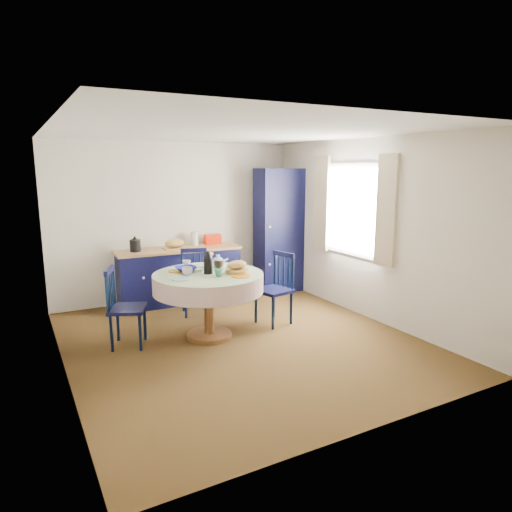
{
  "coord_description": "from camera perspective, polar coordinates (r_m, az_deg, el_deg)",
  "views": [
    {
      "loc": [
        -2.37,
        -4.77,
        2.1
      ],
      "look_at": [
        0.33,
        0.2,
        1.0
      ],
      "focal_mm": 32.0,
      "sensor_mm": 36.0,
      "label": 1
    }
  ],
  "objects": [
    {
      "name": "floor",
      "position": [
        5.73,
        -1.95,
        -10.51
      ],
      "size": [
        4.5,
        4.5,
        0.0
      ],
      "primitive_type": "plane",
      "color": "black",
      "rests_on": "ground"
    },
    {
      "name": "ceiling",
      "position": [
        5.34,
        -2.13,
        15.3
      ],
      "size": [
        4.5,
        4.5,
        0.0
      ],
      "primitive_type": "plane",
      "rotation": [
        3.14,
        0.0,
        0.0
      ],
      "color": "white",
      "rests_on": "wall_back"
    },
    {
      "name": "wall_back",
      "position": [
        7.46,
        -9.79,
        4.31
      ],
      "size": [
        4.0,
        0.02,
        2.5
      ],
      "primitive_type": "cube",
      "color": "silver",
      "rests_on": "floor"
    },
    {
      "name": "wall_left",
      "position": [
        4.86,
        -23.65,
        -0.0
      ],
      "size": [
        0.02,
        4.5,
        2.5
      ],
      "primitive_type": "cube",
      "color": "silver",
      "rests_on": "floor"
    },
    {
      "name": "wall_right",
      "position": [
        6.52,
        13.92,
        3.21
      ],
      "size": [
        0.02,
        4.5,
        2.5
      ],
      "primitive_type": "cube",
      "color": "silver",
      "rests_on": "floor"
    },
    {
      "name": "window",
      "position": [
        6.69,
        12.0,
        5.84
      ],
      "size": [
        0.1,
        1.74,
        1.45
      ],
      "color": "white",
      "rests_on": "wall_right"
    },
    {
      "name": "kitchen_counter",
      "position": [
        7.29,
        -9.59,
        -2.23
      ],
      "size": [
        1.96,
        0.69,
        1.1
      ],
      "rotation": [
        0.0,
        0.0,
        -0.04
      ],
      "color": "black",
      "rests_on": "floor"
    },
    {
      "name": "pantry_cabinet",
      "position": [
        7.82,
        2.83,
        3.23
      ],
      "size": [
        0.78,
        0.59,
        2.08
      ],
      "rotation": [
        0.0,
        0.0,
        -0.1
      ],
      "color": "black",
      "rests_on": "floor"
    },
    {
      "name": "dining_table",
      "position": [
        5.66,
        -5.91,
        -3.4
      ],
      "size": [
        1.36,
        1.36,
        1.1
      ],
      "color": "brown",
      "rests_on": "floor"
    },
    {
      "name": "chair_left",
      "position": [
        5.63,
        -16.19,
        -6.11
      ],
      "size": [
        0.54,
        0.56,
        0.96
      ],
      "rotation": [
        0.0,
        0.0,
        1.16
      ],
      "color": "black",
      "rests_on": "floor"
    },
    {
      "name": "chair_far",
      "position": [
        6.68,
        -7.57,
        -3.16
      ],
      "size": [
        0.5,
        0.49,
        0.94
      ],
      "rotation": [
        0.0,
        0.0,
        -0.24
      ],
      "color": "black",
      "rests_on": "floor"
    },
    {
      "name": "chair_right",
      "position": [
        6.21,
        2.49,
        -4.0
      ],
      "size": [
        0.49,
        0.51,
        0.97
      ],
      "rotation": [
        0.0,
        0.0,
        -1.38
      ],
      "color": "black",
      "rests_on": "floor"
    },
    {
      "name": "mug_a",
      "position": [
        5.56,
        -8.58,
        -1.88
      ],
      "size": [
        0.13,
        0.13,
        0.1
      ],
      "primitive_type": "imported",
      "color": "silver",
      "rests_on": "dining_table"
    },
    {
      "name": "mug_b",
      "position": [
        5.45,
        -4.75,
        -2.08
      ],
      "size": [
        0.1,
        0.1,
        0.09
      ],
      "primitive_type": "imported",
      "color": "#357D6C",
      "rests_on": "dining_table"
    },
    {
      "name": "mug_c",
      "position": [
        5.93,
        -4.67,
        -0.97
      ],
      "size": [
        0.13,
        0.13,
        0.1
      ],
      "primitive_type": "imported",
      "color": "black",
      "rests_on": "dining_table"
    },
    {
      "name": "mug_d",
      "position": [
        5.95,
        -8.66,
        -1.03
      ],
      "size": [
        0.11,
        0.11,
        0.1
      ],
      "primitive_type": "imported",
      "color": "silver",
      "rests_on": "dining_table"
    },
    {
      "name": "cobalt_bowl",
      "position": [
        5.75,
        -8.77,
        -1.62
      ],
      "size": [
        0.26,
        0.26,
        0.06
      ],
      "primitive_type": "imported",
      "color": "navy",
      "rests_on": "dining_table"
    }
  ]
}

